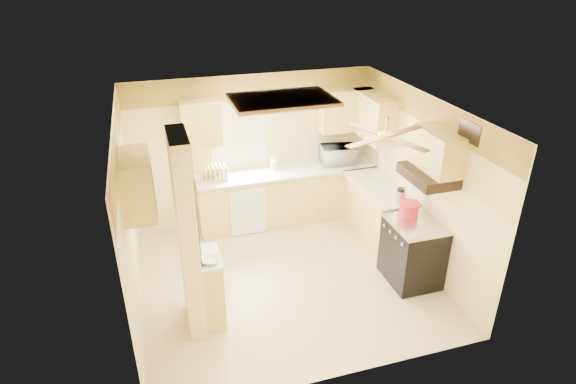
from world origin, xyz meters
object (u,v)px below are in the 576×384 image
object	(u,v)px
stove	(413,252)
kettle	(400,196)
microwave	(338,155)
dutch_oven	(409,209)
bowl	(210,260)

from	to	relation	value
stove	kettle	size ratio (longest dim) A/B	3.79
microwave	dutch_oven	distance (m)	1.95
bowl	kettle	xyz separation A→B (m)	(2.84, 0.68, 0.08)
dutch_oven	microwave	bearing A→B (deg)	98.10
stove	bowl	xyz separation A→B (m)	(-2.80, -0.13, 0.51)
microwave	dutch_oven	world-z (taller)	microwave
stove	bowl	world-z (taller)	bowl
microwave	dutch_oven	xyz separation A→B (m)	(0.27, -1.93, -0.09)
stove	dutch_oven	size ratio (longest dim) A/B	3.23
stove	microwave	world-z (taller)	microwave
bowl	dutch_oven	bearing A→B (deg)	7.57
stove	dutch_oven	distance (m)	0.60
stove	kettle	world-z (taller)	kettle
kettle	microwave	bearing A→B (deg)	100.40
stove	microwave	size ratio (longest dim) A/B	1.62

